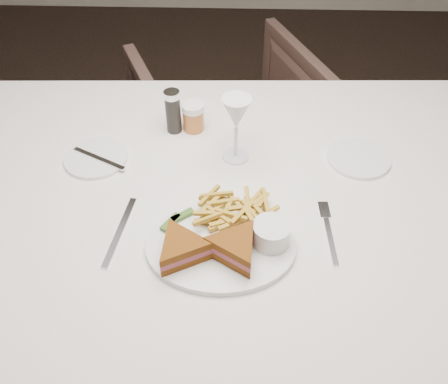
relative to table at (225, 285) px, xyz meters
The scene contains 4 objects.
ground 0.43m from the table, 86.02° to the left, with size 5.00×5.00×0.00m, color black.
table is the anchor object (origin of this frame).
chair_far 0.81m from the table, 89.87° to the left, with size 0.68×0.63×0.70m, color #4A332D.
table_setting 0.42m from the table, 91.25° to the right, with size 0.83×0.59×0.18m.
Camera 1 is at (0.01, -1.06, 1.57)m, focal length 40.00 mm.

